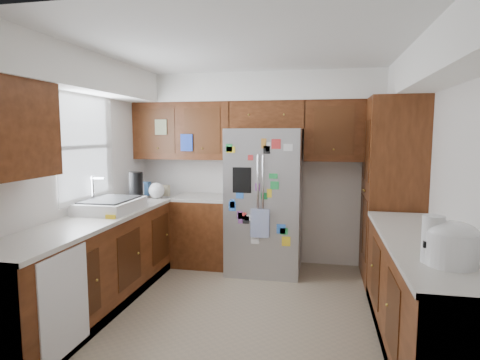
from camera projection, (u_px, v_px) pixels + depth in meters
name	position (u px, v px, depth m)	size (l,w,h in m)	color
floor	(247.00, 310.00, 3.97)	(3.60, 3.60, 0.00)	gray
room_shell	(244.00, 126.00, 4.14)	(3.64, 3.24, 2.52)	silver
left_counter_run	(121.00, 259.00, 4.22)	(1.36, 3.20, 0.92)	#411E0C
right_counter_run	(423.00, 302.00, 3.17)	(0.63, 2.25, 0.92)	#411E0C
pantry	(392.00, 191.00, 4.67)	(0.60, 0.90, 2.15)	#411E0C
fridge	(265.00, 201.00, 5.04)	(0.90, 0.79, 1.80)	#A5A6AA
bridge_cabinet	(268.00, 115.00, 5.14)	(0.96, 0.34, 0.35)	#411E0C
fridge_top_items	(265.00, 92.00, 5.12)	(0.56, 0.30, 0.28)	#1543B7
sink_assembly	(111.00, 205.00, 4.25)	(0.52, 0.72, 0.37)	white
left_counter_clutter	(145.00, 190.00, 4.94)	(0.43, 0.88, 0.38)	black
rice_cooker	(452.00, 242.00, 2.51)	(0.33, 0.32, 0.28)	white
paper_towel	(433.00, 239.00, 2.55)	(0.14, 0.14, 0.30)	white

